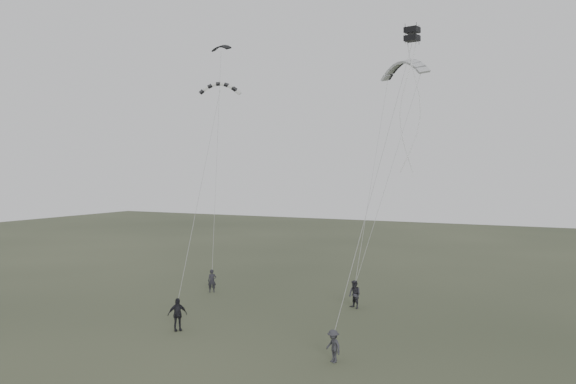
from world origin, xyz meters
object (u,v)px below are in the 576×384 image
at_px(kite_box, 412,34).
at_px(kite_pale_large, 404,61).
at_px(flyer_right, 355,294).
at_px(flyer_center, 177,314).
at_px(kite_dark_small, 221,46).
at_px(flyer_left, 212,281).
at_px(flyer_far, 333,346).
at_px(kite_striped, 220,84).

bearing_deg(kite_box, kite_pale_large, 116.15).
relative_size(flyer_right, flyer_center, 0.99).
height_order(kite_dark_small, kite_pale_large, kite_dark_small).
xyz_separation_m(flyer_right, kite_dark_small, (-12.48, 4.08, 17.49)).
bearing_deg(flyer_left, kite_box, -46.22).
bearing_deg(kite_box, flyer_center, -143.74).
distance_m(flyer_center, kite_box, 19.60).
height_order(flyer_right, kite_box, kite_box).
distance_m(flyer_left, flyer_center, 9.72).
height_order(flyer_far, kite_striped, kite_striped).
xyz_separation_m(flyer_far, kite_pale_large, (-1.06, 16.17, 15.63)).
bearing_deg(flyer_right, kite_box, -7.12).
bearing_deg(kite_box, kite_striped, -175.59).
relative_size(flyer_right, kite_dark_small, 1.05).
relative_size(kite_dark_small, kite_pale_large, 0.41).
distance_m(flyer_left, flyer_right, 10.71).
bearing_deg(flyer_right, flyer_center, -98.33).
relative_size(flyer_left, kite_box, 2.19).
bearing_deg(kite_dark_small, flyer_left, -57.32).
distance_m(kite_striped, kite_box, 12.99).
distance_m(flyer_left, kite_dark_small, 18.10).
xyz_separation_m(flyer_far, kite_box, (1.81, 6.73, 15.16)).
distance_m(flyer_far, kite_dark_small, 27.03).
bearing_deg(kite_pale_large, kite_dark_small, -140.59).
height_order(flyer_far, kite_box, kite_box).
xyz_separation_m(flyer_center, kite_dark_small, (-5.55, 12.99, 17.49)).
bearing_deg(kite_dark_small, flyer_far, -34.14).
xyz_separation_m(flyer_center, kite_striped, (-1.63, 6.81, 13.43)).
xyz_separation_m(flyer_left, flyer_right, (10.71, -0.05, 0.07)).
xyz_separation_m(flyer_left, kite_pale_large, (12.13, 6.20, 15.56)).
bearing_deg(kite_striped, flyer_left, 103.81).
bearing_deg(flyer_right, flyer_left, -150.70).
xyz_separation_m(flyer_left, kite_striped, (2.15, -2.15, 13.50)).
relative_size(kite_striped, kite_box, 3.60).
relative_size(flyer_left, flyer_far, 1.10).
distance_m(flyer_center, kite_striped, 15.14).
distance_m(flyer_left, flyer_far, 16.53).
height_order(flyer_right, flyer_far, flyer_right).
distance_m(flyer_right, kite_dark_small, 21.87).
bearing_deg(flyer_far, kite_pale_large, 126.88).
xyz_separation_m(kite_pale_large, kite_striped, (-9.98, -8.35, -2.06)).
relative_size(kite_pale_large, kite_striped, 1.52).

